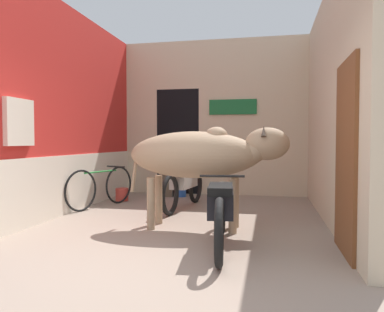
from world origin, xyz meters
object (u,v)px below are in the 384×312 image
(shopkeeper_seated, at_px, (168,167))
(bucket, at_px, (122,194))
(motorcycle_near, at_px, (221,208))
(bicycle, at_px, (101,187))
(motorcycle_far, at_px, (184,184))
(cow, at_px, (203,155))
(plastic_stool, at_px, (181,186))

(shopkeeper_seated, height_order, bucket, shopkeeper_seated)
(motorcycle_near, distance_m, bicycle, 3.32)
(motorcycle_far, bearing_deg, motorcycle_near, -67.27)
(cow, distance_m, motorcycle_near, 1.10)
(cow, relative_size, plastic_stool, 5.08)
(cow, bearing_deg, bicycle, 148.71)
(plastic_stool, bearing_deg, cow, -70.94)
(bicycle, xyz_separation_m, plastic_stool, (1.15, 1.58, -0.14))
(cow, height_order, motorcycle_far, cow)
(motorcycle_near, distance_m, motorcycle_far, 2.53)
(motorcycle_near, distance_m, bucket, 3.82)
(bicycle, distance_m, plastic_stool, 1.96)
(motorcycle_near, xyz_separation_m, bicycle, (-2.52, 2.16, -0.08))
(bicycle, relative_size, shopkeeper_seated, 1.34)
(cow, height_order, bucket, cow)
(motorcycle_near, height_order, bicycle, motorcycle_near)
(bucket, bearing_deg, shopkeeper_seated, 48.78)
(cow, height_order, shopkeeper_seated, cow)
(motorcycle_near, distance_m, shopkeeper_seated, 4.15)
(bicycle, distance_m, shopkeeper_seated, 1.86)
(shopkeeper_seated, bearing_deg, motorcycle_near, -66.18)
(cow, distance_m, bucket, 3.06)
(motorcycle_near, relative_size, bucket, 7.96)
(motorcycle_far, distance_m, bicycle, 1.55)
(motorcycle_near, relative_size, bicycle, 1.25)
(motorcycle_far, relative_size, shopkeeper_seated, 1.64)
(shopkeeper_seated, bearing_deg, bucket, -131.22)
(shopkeeper_seated, height_order, plastic_stool, shopkeeper_seated)
(motorcycle_near, xyz_separation_m, motorcycle_far, (-0.98, 2.33, -0.00))
(bicycle, bearing_deg, plastic_stool, 54.03)
(cow, distance_m, shopkeeper_seated, 3.24)
(plastic_stool, bearing_deg, bucket, -142.66)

